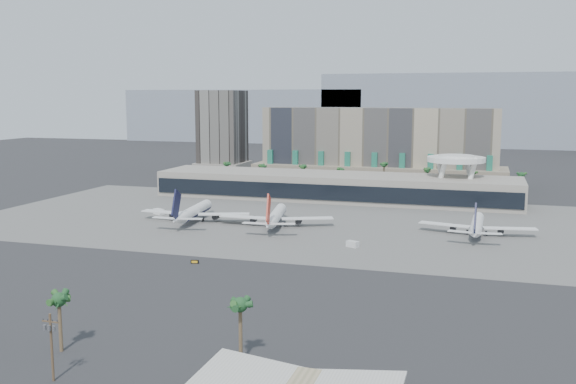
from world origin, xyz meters
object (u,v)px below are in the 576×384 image
(airliner_left, at_px, (194,212))
(airliner_right, at_px, (477,225))
(service_vehicle_b, at_px, (353,244))
(airliner_centre, at_px, (276,216))
(utility_pole, at_px, (51,341))
(service_vehicle_a, at_px, (159,212))
(taxiway_sign, at_px, (195,262))

(airliner_left, bearing_deg, airliner_right, -3.06)
(airliner_left, distance_m, service_vehicle_b, 71.69)
(airliner_centre, xyz_separation_m, airliner_right, (72.27, 6.14, -0.24))
(utility_pole, height_order, service_vehicle_a, utility_pole)
(airliner_centre, xyz_separation_m, service_vehicle_a, (-53.95, 9.39, -2.73))
(airliner_left, xyz_separation_m, airliner_right, (105.67, 6.63, -0.30))
(airliner_left, height_order, airliner_centre, airliner_left)
(airliner_right, distance_m, service_vehicle_b, 48.79)
(airliner_right, xyz_separation_m, service_vehicle_a, (-126.22, 3.25, -2.49))
(airliner_right, height_order, service_vehicle_b, airliner_right)
(airliner_centre, relative_size, service_vehicle_b, 11.46)
(airliner_right, distance_m, taxiway_sign, 101.14)
(airliner_centre, height_order, service_vehicle_a, airliner_centre)
(airliner_left, xyz_separation_m, taxiway_sign, (27.59, -57.57, -3.41))
(airliner_right, bearing_deg, airliner_centre, -173.64)
(airliner_left, relative_size, service_vehicle_b, 11.71)
(airliner_right, distance_m, service_vehicle_a, 126.29)
(airliner_right, bearing_deg, utility_pole, -113.88)
(service_vehicle_a, bearing_deg, utility_pole, -43.36)
(utility_pole, relative_size, airliner_right, 0.29)
(airliner_right, xyz_separation_m, service_vehicle_b, (-38.09, -30.38, -2.65))
(airliner_right, bearing_deg, service_vehicle_a, -179.97)
(service_vehicle_b, bearing_deg, airliner_left, -174.97)
(utility_pole, relative_size, taxiway_sign, 5.06)
(utility_pole, bearing_deg, service_vehicle_b, 75.23)
(airliner_left, bearing_deg, service_vehicle_a, 147.67)
(airliner_left, height_order, service_vehicle_b, airliner_left)
(airliner_centre, distance_m, taxiway_sign, 58.46)
(airliner_centre, relative_size, service_vehicle_a, 9.42)
(airliner_left, distance_m, taxiway_sign, 63.93)
(airliner_centre, relative_size, taxiway_sign, 18.64)
(service_vehicle_a, distance_m, service_vehicle_b, 94.33)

